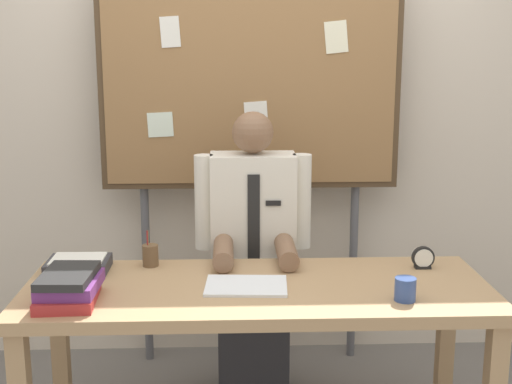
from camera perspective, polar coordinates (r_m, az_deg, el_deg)
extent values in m
cube|color=beige|center=(3.74, -0.57, 6.68)|extent=(6.40, 0.08, 2.70)
cube|color=tan|center=(2.80, 0.13, -8.24)|extent=(1.88, 0.70, 0.05)
cube|color=tan|center=(3.30, -15.93, -12.53)|extent=(0.07, 0.07, 0.71)
cube|color=tan|center=(3.36, 15.44, -12.06)|extent=(0.07, 0.07, 0.71)
cube|color=#2D2D33|center=(3.50, -0.25, -12.97)|extent=(0.34, 0.30, 0.44)
cube|color=silver|center=(3.29, -0.26, -3.42)|extent=(0.40, 0.22, 0.77)
sphere|color=brown|center=(3.20, -0.27, 4.98)|extent=(0.19, 0.19, 0.19)
cylinder|color=silver|center=(3.23, -4.33, -0.84)|extent=(0.09, 0.09, 0.45)
cylinder|color=silver|center=(3.25, 3.80, -0.77)|extent=(0.09, 0.09, 0.45)
cylinder|color=brown|center=(3.05, -2.73, -5.05)|extent=(0.09, 0.30, 0.09)
cylinder|color=brown|center=(3.06, 2.54, -4.99)|extent=(0.09, 0.30, 0.09)
cube|color=black|center=(3.17, -0.19, -2.98)|extent=(0.06, 0.01, 0.50)
cube|color=black|center=(3.14, 1.45, -0.94)|extent=(0.07, 0.01, 0.02)
cube|color=#4C3823|center=(3.53, -0.48, 9.27)|extent=(1.54, 0.05, 1.11)
cube|color=olive|center=(3.52, -0.47, 9.26)|extent=(1.48, 0.04, 1.05)
cylinder|color=#59595E|center=(3.78, -9.05, -6.59)|extent=(0.04, 0.04, 1.00)
cylinder|color=#59595E|center=(3.81, 8.05, -6.40)|extent=(0.04, 0.04, 1.00)
cube|color=#F4EFCC|center=(3.53, 6.68, 12.68)|extent=(0.13, 0.00, 0.17)
cube|color=white|center=(3.50, -7.15, 13.07)|extent=(0.10, 0.00, 0.16)
cube|color=silver|center=(3.53, -7.95, 5.56)|extent=(0.13, 0.00, 0.13)
cube|color=white|center=(3.51, 0.03, 6.08)|extent=(0.13, 0.00, 0.19)
cube|color=#B22D2D|center=(2.71, -15.37, -8.38)|extent=(0.23, 0.30, 0.04)
cube|color=#72337F|center=(2.70, -15.20, -7.44)|extent=(0.22, 0.27, 0.05)
cube|color=#262626|center=(2.68, -15.37, -6.73)|extent=(0.20, 0.29, 0.03)
cube|color=white|center=(2.77, -0.82, -7.80)|extent=(0.34, 0.25, 0.01)
cylinder|color=black|center=(3.07, 13.71, -5.31)|extent=(0.10, 0.02, 0.10)
cylinder|color=white|center=(3.05, 13.78, -5.38)|extent=(0.08, 0.00, 0.08)
cube|color=black|center=(3.08, 13.67, -6.07)|extent=(0.07, 0.04, 0.01)
cylinder|color=#334C8C|center=(2.68, 12.30, -7.90)|extent=(0.08, 0.08, 0.09)
cylinder|color=brown|center=(3.05, -8.76, -5.24)|extent=(0.07, 0.07, 0.09)
cylinder|color=#263399|center=(3.04, -8.99, -4.49)|extent=(0.01, 0.01, 0.15)
cylinder|color=maroon|center=(3.04, -9.00, -4.50)|extent=(0.01, 0.01, 0.15)
cylinder|color=gold|center=(3.04, -8.97, -4.48)|extent=(0.01, 0.01, 0.15)
cube|color=#333338|center=(3.05, -14.55, -5.91)|extent=(0.26, 0.20, 0.05)
cube|color=white|center=(3.04, -14.58, -5.39)|extent=(0.22, 0.17, 0.01)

